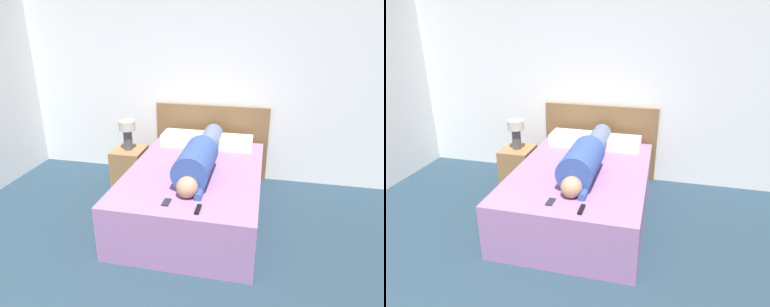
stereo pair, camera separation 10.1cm
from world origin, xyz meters
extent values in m
cube|color=white|center=(0.00, 3.89, 1.30)|extent=(6.26, 0.06, 2.60)
cube|color=#936699|center=(0.15, 2.70, 0.29)|extent=(1.44, 2.02, 0.58)
cube|color=brown|center=(0.15, 3.82, 0.52)|extent=(1.56, 0.04, 1.04)
cube|color=olive|center=(-0.88, 3.30, 0.25)|extent=(0.40, 0.44, 0.51)
cylinder|color=#4C4C51|center=(-0.88, 3.30, 0.64)|extent=(0.12, 0.12, 0.27)
cylinder|color=beige|center=(-0.88, 3.30, 0.84)|extent=(0.21, 0.21, 0.12)
sphere|color=tan|center=(0.21, 2.08, 0.68)|extent=(0.20, 0.20, 0.20)
cylinder|color=#334C99|center=(0.21, 2.49, 0.76)|extent=(0.36, 0.70, 0.36)
cylinder|color=slate|center=(0.21, 3.25, 0.70)|extent=(0.25, 0.83, 0.25)
cylinder|color=#334C99|center=(0.32, 2.13, 0.61)|extent=(0.07, 0.22, 0.07)
cube|color=white|center=(-0.17, 3.48, 0.65)|extent=(0.54, 0.34, 0.16)
cube|color=white|center=(0.48, 3.48, 0.65)|extent=(0.51, 0.34, 0.14)
cube|color=black|center=(0.36, 1.86, 0.59)|extent=(0.04, 0.15, 0.02)
cube|color=black|center=(0.05, 1.93, 0.58)|extent=(0.06, 0.13, 0.01)
camera|label=1|loc=(0.86, -0.68, 2.14)|focal=32.00mm
camera|label=2|loc=(0.95, -0.66, 2.14)|focal=32.00mm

